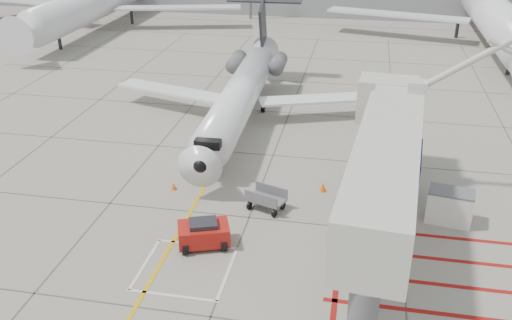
# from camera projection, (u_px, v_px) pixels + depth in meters

# --- Properties ---
(ground_plane) EXTENTS (260.00, 260.00, 0.00)m
(ground_plane) POSITION_uv_depth(u_px,v_px,m) (232.00, 261.00, 27.17)
(ground_plane) COLOR gray
(ground_plane) RESTS_ON ground
(regional_jet) EXTENTS (22.50, 28.02, 7.19)m
(regional_jet) POSITION_uv_depth(u_px,v_px,m) (234.00, 86.00, 39.50)
(regional_jet) COLOR white
(regional_jet) RESTS_ON ground_plane
(jet_bridge) EXTENTS (10.97, 20.25, 7.79)m
(jet_bridge) POSITION_uv_depth(u_px,v_px,m) (383.00, 183.00, 26.00)
(jet_bridge) COLOR beige
(jet_bridge) RESTS_ON ground_plane
(pushback_tug) EXTENTS (2.87, 2.31, 1.45)m
(pushback_tug) POSITION_uv_depth(u_px,v_px,m) (204.00, 233.00, 28.05)
(pushback_tug) COLOR #AF1611
(pushback_tug) RESTS_ON ground_plane
(baggage_cart) EXTENTS (2.32, 1.88, 1.27)m
(baggage_cart) POSITION_uv_depth(u_px,v_px,m) (266.00, 199.00, 31.25)
(baggage_cart) COLOR #5D5C62
(baggage_cart) RESTS_ON ground_plane
(ground_power_unit) EXTENTS (2.50, 1.72, 1.82)m
(ground_power_unit) POSITION_uv_depth(u_px,v_px,m) (450.00, 206.00, 29.99)
(ground_power_unit) COLOR white
(ground_power_unit) RESTS_ON ground_plane
(cone_nose) EXTENTS (0.32, 0.32, 0.45)m
(cone_nose) POSITION_uv_depth(u_px,v_px,m) (174.00, 186.00, 33.47)
(cone_nose) COLOR #FF580D
(cone_nose) RESTS_ON ground_plane
(cone_side) EXTENTS (0.39, 0.39, 0.54)m
(cone_side) POSITION_uv_depth(u_px,v_px,m) (323.00, 187.00, 33.26)
(cone_side) COLOR #F25F0C
(cone_side) RESTS_ON ground_plane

